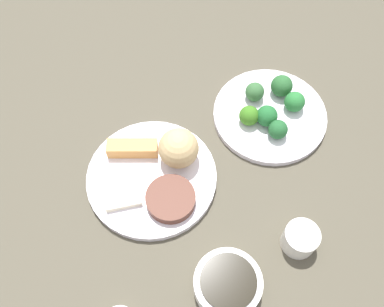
# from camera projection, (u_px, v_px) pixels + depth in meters

# --- Properties ---
(tabletop) EXTENTS (2.20, 2.20, 0.02)m
(tabletop) POSITION_uv_depth(u_px,v_px,m) (165.00, 201.00, 0.82)
(tabletop) COLOR #4B4638
(tabletop) RESTS_ON ground
(main_plate) EXTENTS (0.25, 0.25, 0.02)m
(main_plate) POSITION_uv_depth(u_px,v_px,m) (152.00, 178.00, 0.82)
(main_plate) COLOR white
(main_plate) RESTS_ON tabletop
(rice_scoop) EXTENTS (0.08, 0.08, 0.08)m
(rice_scoop) POSITION_uv_depth(u_px,v_px,m) (179.00, 148.00, 0.80)
(rice_scoop) COLOR tan
(rice_scoop) RESTS_ON main_plate
(spring_roll) EXTENTS (0.05, 0.10, 0.03)m
(spring_roll) POSITION_uv_depth(u_px,v_px,m) (132.00, 148.00, 0.83)
(spring_roll) COLOR #D89349
(spring_roll) RESTS_ON main_plate
(crab_rangoon_wonton) EXTENTS (0.08, 0.09, 0.01)m
(crab_rangoon_wonton) POSITION_uv_depth(u_px,v_px,m) (122.00, 193.00, 0.79)
(crab_rangoon_wonton) COLOR beige
(crab_rangoon_wonton) RESTS_ON main_plate
(stir_fry_heap) EXTENTS (0.09, 0.09, 0.02)m
(stir_fry_heap) POSITION_uv_depth(u_px,v_px,m) (171.00, 199.00, 0.78)
(stir_fry_heap) COLOR #4F281C
(stir_fry_heap) RESTS_ON main_plate
(broccoli_plate) EXTENTS (0.24, 0.24, 0.01)m
(broccoli_plate) POSITION_uv_depth(u_px,v_px,m) (270.00, 115.00, 0.89)
(broccoli_plate) COLOR white
(broccoli_plate) RESTS_ON tabletop
(broccoli_floret_0) EXTENTS (0.05, 0.05, 0.05)m
(broccoli_floret_0) POSITION_uv_depth(u_px,v_px,m) (282.00, 86.00, 0.89)
(broccoli_floret_0) COLOR #275B2C
(broccoli_floret_0) RESTS_ON broccoli_plate
(broccoli_floret_1) EXTENTS (0.04, 0.04, 0.04)m
(broccoli_floret_1) POSITION_uv_depth(u_px,v_px,m) (267.00, 116.00, 0.86)
(broccoli_floret_1) COLOR #1F612D
(broccoli_floret_1) RESTS_ON broccoli_plate
(broccoli_floret_2) EXTENTS (0.04, 0.04, 0.04)m
(broccoli_floret_2) POSITION_uv_depth(u_px,v_px,m) (278.00, 130.00, 0.84)
(broccoli_floret_2) COLOR #215A2C
(broccoli_floret_2) RESTS_ON broccoli_plate
(broccoli_floret_3) EXTENTS (0.04, 0.04, 0.04)m
(broccoli_floret_3) POSITION_uv_depth(u_px,v_px,m) (249.00, 116.00, 0.86)
(broccoli_floret_3) COLOR #38721E
(broccoli_floret_3) RESTS_ON broccoli_plate
(broccoli_floret_4) EXTENTS (0.04, 0.04, 0.04)m
(broccoli_floret_4) POSITION_uv_depth(u_px,v_px,m) (255.00, 92.00, 0.89)
(broccoli_floret_4) COLOR #346134
(broccoli_floret_4) RESTS_ON broccoli_plate
(broccoli_floret_5) EXTENTS (0.04, 0.04, 0.04)m
(broccoli_floret_5) POSITION_uv_depth(u_px,v_px,m) (295.00, 102.00, 0.88)
(broccoli_floret_5) COLOR #277032
(broccoli_floret_5) RESTS_ON broccoli_plate
(soy_sauce_bowl) EXTENTS (0.12, 0.12, 0.04)m
(soy_sauce_bowl) POSITION_uv_depth(u_px,v_px,m) (227.00, 284.00, 0.71)
(soy_sauce_bowl) COLOR white
(soy_sauce_bowl) RESTS_ON tabletop
(soy_sauce_bowl_liquid) EXTENTS (0.09, 0.09, 0.00)m
(soy_sauce_bowl_liquid) POSITION_uv_depth(u_px,v_px,m) (228.00, 281.00, 0.69)
(soy_sauce_bowl_liquid) COLOR black
(soy_sauce_bowl_liquid) RESTS_ON soy_sauce_bowl
(teacup) EXTENTS (0.06, 0.06, 0.05)m
(teacup) POSITION_uv_depth(u_px,v_px,m) (300.00, 239.00, 0.74)
(teacup) COLOR silver
(teacup) RESTS_ON tabletop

